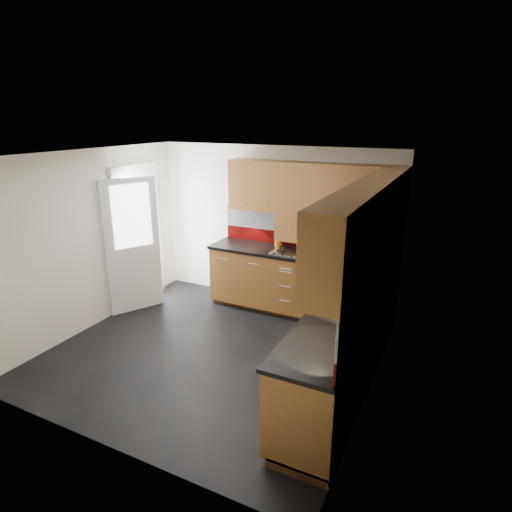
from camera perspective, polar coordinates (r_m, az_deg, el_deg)
The scene contains 14 objects.
room at distance 4.90m, azimuth -6.12°, elevation 2.71°, with size 4.00×3.80×2.64m.
base_cabinets at distance 5.47m, azimuth 7.97°, elevation -7.59°, with size 2.70×3.20×0.95m.
countertop at distance 5.27m, azimuth 8.01°, elevation -2.90°, with size 2.72×3.22×0.04m.
backsplash at distance 5.32m, azimuth 11.19°, elevation 0.44°, with size 2.70×3.20×0.54m.
upper_cabinets at distance 5.04m, azimuth 10.66°, elevation 6.89°, with size 2.50×3.20×0.72m.
extractor_hood at distance 6.19m, azimuth 5.60°, elevation 3.89°, with size 0.60×0.33×0.40m, color brown.
glass_cabinet at distance 5.21m, azimuth 16.67°, elevation 7.10°, with size 0.32×0.80×0.66m.
back_door at distance 6.65m, azimuth -15.63°, elevation 2.09°, with size 0.42×1.19×2.04m.
gas_hob at distance 6.13m, azimuth 4.96°, elevation 0.60°, with size 0.57×0.50×0.04m.
utensil_pot at distance 6.37m, azimuth 2.99°, elevation 2.05°, with size 0.11×0.11×0.40m.
toaster at distance 5.94m, azimuth 15.07°, elevation 0.15°, with size 0.26×0.20×0.17m.
food_processor at distance 4.87m, azimuth 13.01°, elevation -3.17°, with size 0.16×0.16×0.27m.
paper_towel at distance 4.89m, azimuth 14.63°, elevation -3.34°, with size 0.11×0.11×0.23m, color white.
orange_cloth at distance 5.41m, azimuth 14.93°, elevation -2.47°, with size 0.14×0.12×0.01m, color orange.
Camera 1 is at (2.54, -3.99, 2.80)m, focal length 30.00 mm.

